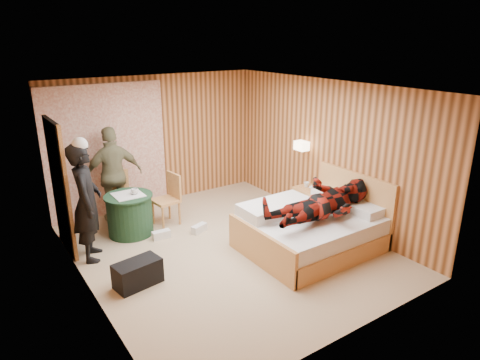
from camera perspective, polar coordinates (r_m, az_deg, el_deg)
floor at (r=6.84m, az=-1.90°, el=-9.07°), size 4.20×5.00×0.01m
ceiling at (r=6.09m, az=-2.16°, el=12.23°), size 4.20×5.00×0.01m
wall_back at (r=8.50m, az=-11.09°, el=5.20°), size 4.20×0.02×2.50m
wall_left at (r=5.59m, az=-20.57°, el=-2.80°), size 0.02×5.00×2.50m
wall_right at (r=7.63m, az=11.47°, el=3.64°), size 0.02×5.00×2.50m
curtain at (r=8.12m, az=-17.35°, el=3.70°), size 2.20×0.08×2.40m
doorway at (r=6.97m, az=-22.92°, el=-0.88°), size 0.06×0.90×2.05m
wall_lamp at (r=7.81m, az=8.23°, el=4.55°), size 0.26×0.24×0.16m
bed at (r=6.82m, az=9.39°, el=-6.47°), size 2.00×1.57×1.08m
nightstand at (r=7.84m, az=9.37°, el=-3.12°), size 0.44×0.60×0.58m
round_table at (r=7.39m, az=-14.47°, el=-4.43°), size 0.80×0.80×0.71m
chair_far at (r=7.90m, az=-16.00°, el=-1.62°), size 0.53×0.53×0.93m
chair_near at (r=7.60m, az=-9.41°, el=-1.98°), size 0.46×0.46×0.91m
duffel_bag at (r=6.00m, az=-13.48°, el=-12.01°), size 0.66×0.42×0.35m
sneaker_left at (r=7.23m, az=-10.45°, el=-7.18°), size 0.30×0.14×0.13m
sneaker_right at (r=7.37m, az=-5.47°, el=-6.44°), size 0.32×0.21×0.13m
woman_standing at (r=6.59m, az=-19.75°, el=-2.84°), size 0.61×0.75×1.78m
man_at_table at (r=7.82m, az=-16.47°, el=0.64°), size 1.03×0.47×1.72m
man_on_bed at (r=6.44m, az=11.25°, el=-1.81°), size 0.86×0.67×1.77m
book_lower at (r=7.71m, az=9.74°, el=-1.23°), size 0.20×0.25×0.02m
book_upper at (r=7.70m, az=9.75°, el=-1.09°), size 0.18×0.24×0.02m
cup_nightstand at (r=7.82m, az=8.85°, el=-0.61°), size 0.13×0.13×0.09m
cup_table at (r=7.24m, az=-13.85°, el=-1.49°), size 0.13×0.13×0.10m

